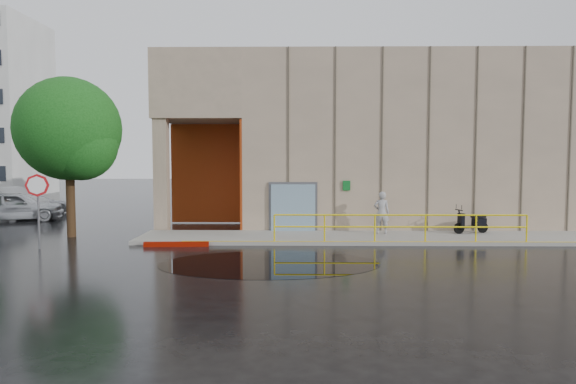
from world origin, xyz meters
The scene contains 13 objects.
ground centered at (0.00, 0.00, 0.00)m, with size 120.00×120.00×0.00m, color black.
sidewalk centered at (4.00, 4.50, 0.07)m, with size 20.00×3.00×0.15m, color gray.
building centered at (5.10, 10.98, 4.21)m, with size 20.00×10.17×8.00m.
guardrail centered at (4.25, 3.15, 0.68)m, with size 9.56×0.06×1.03m.
person centered at (3.87, 5.08, 1.03)m, with size 0.64×0.42×1.76m, color #9B9A9F.
scooter centered at (7.65, 5.24, 0.85)m, with size 1.61×0.89×1.22m.
stop_sign centered at (-9.00, 2.20, 1.97)m, with size 0.80×0.27×2.73m.
red_curb centered at (-4.14, 2.76, 0.09)m, with size 2.40×0.18×0.18m, color #810D00.
puddle centered at (-0.52, -0.25, 0.00)m, with size 6.92×4.26×0.01m, color black.
car_a centered at (-14.21, 10.16, 0.78)m, with size 1.84×4.57×1.56m, color silver.
car_b centered at (-16.00, 12.87, 0.79)m, with size 1.67×4.80×1.58m, color silver.
car_c centered at (-14.81, 13.49, 0.58)m, with size 1.63×4.01×1.16m, color #B2B4BA.
tree_near centered at (-8.92, 4.99, 4.31)m, with size 4.25×4.25×6.61m.
Camera 1 is at (0.28, -16.09, 3.36)m, focal length 32.00 mm.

